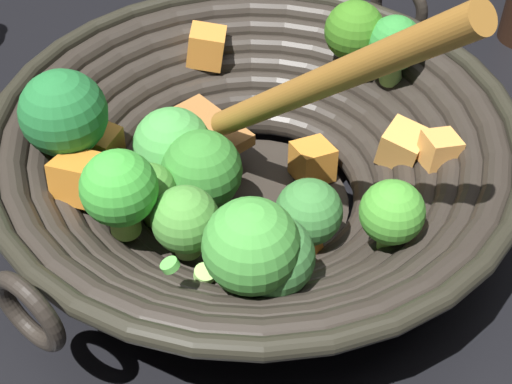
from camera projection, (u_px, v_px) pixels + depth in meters
The scene contains 2 objects.
ground_plane at pixel (255, 210), 0.56m from camera, with size 4.00×4.00×0.00m, color black.
wok at pixel (252, 155), 0.52m from camera, with size 0.41×0.38×0.25m.
Camera 1 is at (-0.28, -0.27, 0.41)m, focal length 51.05 mm.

